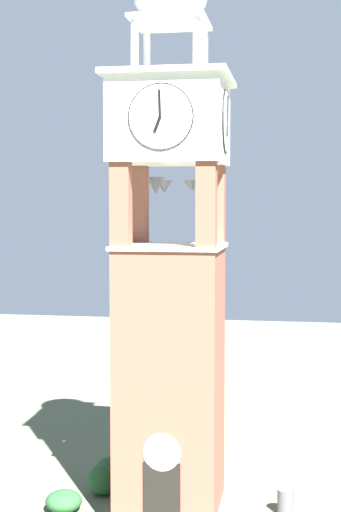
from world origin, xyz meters
name	(u,v)px	position (x,y,z in m)	size (l,w,h in m)	color
clock_tower	(170,299)	(0.00, 0.00, 6.84)	(3.66, 3.66, 16.58)	brown
trash_bin	(286,502)	(3.53, 0.76, 0.40)	(0.52, 0.52, 0.80)	#4C4C51
shrub_near_entry	(113,470)	(-2.45, 2.44, 0.46)	(1.27, 1.27, 0.92)	#234C28
shrub_left_of_tower	(102,480)	(-2.55, 1.38, 0.51)	(0.98, 0.98, 1.01)	#234C28
shrub_behind_bench	(64,501)	(-3.40, -0.18, 0.34)	(1.16, 1.16, 0.67)	#234C28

